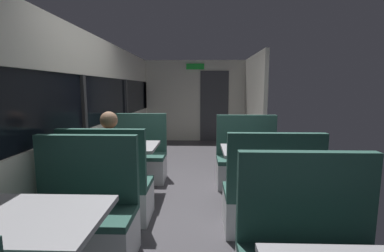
{
  "coord_description": "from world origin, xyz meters",
  "views": [
    {
      "loc": [
        0.16,
        -3.65,
        1.53
      ],
      "look_at": [
        -0.01,
        1.56,
        0.79
      ],
      "focal_mm": 25.43,
      "sensor_mm": 36.0,
      "label": 1
    }
  ],
  "objects_px": {
    "seated_passenger": "(110,173)",
    "bench_rear_aisle_facing_end": "(269,202)",
    "dining_table_rear_aisle": "(257,157)",
    "coffee_cup_primary": "(123,141)",
    "bench_mid_window_facing_entry": "(137,161)",
    "bench_rear_aisle_facing_entry": "(247,165)",
    "bench_mid_window_facing_end": "(109,193)",
    "bench_near_window_facing_entry": "(82,223)",
    "dining_table_mid_window": "(125,152)",
    "dining_table_near_window": "(31,231)"
  },
  "relations": [
    {
      "from": "dining_table_rear_aisle",
      "to": "seated_passenger",
      "type": "relative_size",
      "value": 0.71
    },
    {
      "from": "bench_near_window_facing_entry",
      "to": "coffee_cup_primary",
      "type": "bearing_deg",
      "value": 91.84
    },
    {
      "from": "bench_rear_aisle_facing_end",
      "to": "dining_table_near_window",
      "type": "bearing_deg",
      "value": -146.06
    },
    {
      "from": "seated_passenger",
      "to": "coffee_cup_primary",
      "type": "relative_size",
      "value": 14.0
    },
    {
      "from": "dining_table_near_window",
      "to": "dining_table_mid_window",
      "type": "height_order",
      "value": "same"
    },
    {
      "from": "bench_near_window_facing_entry",
      "to": "coffee_cup_primary",
      "type": "height_order",
      "value": "bench_near_window_facing_entry"
    },
    {
      "from": "bench_near_window_facing_entry",
      "to": "seated_passenger",
      "type": "distance_m",
      "value": 0.81
    },
    {
      "from": "seated_passenger",
      "to": "bench_rear_aisle_facing_end",
      "type": "bearing_deg",
      "value": -8.65
    },
    {
      "from": "dining_table_rear_aisle",
      "to": "coffee_cup_primary",
      "type": "xyz_separation_m",
      "value": [
        -1.84,
        0.3,
        0.15
      ]
    },
    {
      "from": "dining_table_mid_window",
      "to": "bench_mid_window_facing_end",
      "type": "relative_size",
      "value": 0.82
    },
    {
      "from": "seated_passenger",
      "to": "coffee_cup_primary",
      "type": "height_order",
      "value": "seated_passenger"
    },
    {
      "from": "bench_near_window_facing_entry",
      "to": "seated_passenger",
      "type": "xyz_separation_m",
      "value": [
        0.0,
        0.78,
        0.21
      ]
    },
    {
      "from": "dining_table_mid_window",
      "to": "bench_near_window_facing_entry",
      "type": "bearing_deg",
      "value": -90.0
    },
    {
      "from": "bench_rear_aisle_facing_entry",
      "to": "dining_table_rear_aisle",
      "type": "bearing_deg",
      "value": -90.0
    },
    {
      "from": "bench_mid_window_facing_entry",
      "to": "coffee_cup_primary",
      "type": "xyz_separation_m",
      "value": [
        -0.05,
        -0.6,
        0.46
      ]
    },
    {
      "from": "bench_rear_aisle_facing_end",
      "to": "bench_rear_aisle_facing_entry",
      "type": "bearing_deg",
      "value": 90.0
    },
    {
      "from": "seated_passenger",
      "to": "coffee_cup_primary",
      "type": "bearing_deg",
      "value": 93.8
    },
    {
      "from": "dining_table_rear_aisle",
      "to": "dining_table_mid_window",
      "type": "bearing_deg",
      "value": 173.62
    },
    {
      "from": "dining_table_mid_window",
      "to": "bench_rear_aisle_facing_end",
      "type": "height_order",
      "value": "bench_rear_aisle_facing_end"
    },
    {
      "from": "bench_mid_window_facing_entry",
      "to": "dining_table_rear_aisle",
      "type": "relative_size",
      "value": 1.22
    },
    {
      "from": "bench_mid_window_facing_end",
      "to": "bench_rear_aisle_facing_end",
      "type": "distance_m",
      "value": 1.8
    },
    {
      "from": "bench_rear_aisle_facing_end",
      "to": "dining_table_rear_aisle",
      "type": "bearing_deg",
      "value": 90.0
    },
    {
      "from": "bench_mid_window_facing_entry",
      "to": "dining_table_rear_aisle",
      "type": "height_order",
      "value": "bench_mid_window_facing_entry"
    },
    {
      "from": "bench_near_window_facing_entry",
      "to": "dining_table_mid_window",
      "type": "xyz_separation_m",
      "value": [
        0.0,
        1.4,
        0.31
      ]
    },
    {
      "from": "bench_rear_aisle_facing_entry",
      "to": "dining_table_near_window",
      "type": "bearing_deg",
      "value": -124.51
    },
    {
      "from": "bench_rear_aisle_facing_entry",
      "to": "seated_passenger",
      "type": "relative_size",
      "value": 0.87
    },
    {
      "from": "seated_passenger",
      "to": "dining_table_rear_aisle",
      "type": "bearing_deg",
      "value": 13.42
    },
    {
      "from": "bench_mid_window_facing_end",
      "to": "coffee_cup_primary",
      "type": "height_order",
      "value": "bench_mid_window_facing_end"
    },
    {
      "from": "bench_near_window_facing_entry",
      "to": "bench_mid_window_facing_entry",
      "type": "xyz_separation_m",
      "value": [
        0.0,
        2.1,
        0.0
      ]
    },
    {
      "from": "bench_near_window_facing_entry",
      "to": "dining_table_mid_window",
      "type": "bearing_deg",
      "value": 90.0
    },
    {
      "from": "dining_table_rear_aisle",
      "to": "bench_near_window_facing_entry",
      "type": "bearing_deg",
      "value": -146.06
    },
    {
      "from": "bench_near_window_facing_entry",
      "to": "coffee_cup_primary",
      "type": "xyz_separation_m",
      "value": [
        -0.05,
        1.5,
        0.46
      ]
    },
    {
      "from": "dining_table_near_window",
      "to": "bench_rear_aisle_facing_entry",
      "type": "relative_size",
      "value": 0.82
    },
    {
      "from": "dining_table_near_window",
      "to": "bench_rear_aisle_facing_end",
      "type": "height_order",
      "value": "bench_rear_aisle_facing_end"
    },
    {
      "from": "bench_rear_aisle_facing_entry",
      "to": "seated_passenger",
      "type": "distance_m",
      "value": 2.13
    },
    {
      "from": "bench_near_window_facing_entry",
      "to": "bench_rear_aisle_facing_entry",
      "type": "distance_m",
      "value": 2.61
    },
    {
      "from": "bench_mid_window_facing_entry",
      "to": "bench_rear_aisle_facing_entry",
      "type": "distance_m",
      "value": 1.8
    },
    {
      "from": "bench_near_window_facing_entry",
      "to": "dining_table_near_window",
      "type": "bearing_deg",
      "value": -90.0
    },
    {
      "from": "dining_table_near_window",
      "to": "coffee_cup_primary",
      "type": "bearing_deg",
      "value": 91.25
    },
    {
      "from": "bench_near_window_facing_entry",
      "to": "bench_rear_aisle_facing_end",
      "type": "distance_m",
      "value": 1.86
    },
    {
      "from": "seated_passenger",
      "to": "bench_rear_aisle_facing_entry",
      "type": "bearing_deg",
      "value": 32.18
    },
    {
      "from": "dining_table_mid_window",
      "to": "bench_rear_aisle_facing_end",
      "type": "relative_size",
      "value": 0.82
    },
    {
      "from": "dining_table_near_window",
      "to": "bench_mid_window_facing_entry",
      "type": "xyz_separation_m",
      "value": [
        0.0,
        2.8,
        -0.31
      ]
    },
    {
      "from": "bench_mid_window_facing_end",
      "to": "bench_mid_window_facing_entry",
      "type": "distance_m",
      "value": 1.4
    },
    {
      "from": "dining_table_rear_aisle",
      "to": "bench_rear_aisle_facing_end",
      "type": "relative_size",
      "value": 0.82
    },
    {
      "from": "seated_passenger",
      "to": "bench_mid_window_facing_end",
      "type": "bearing_deg",
      "value": -90.0
    },
    {
      "from": "bench_rear_aisle_facing_end",
      "to": "bench_rear_aisle_facing_entry",
      "type": "xyz_separation_m",
      "value": [
        0.0,
        1.4,
        0.0
      ]
    },
    {
      "from": "dining_table_near_window",
      "to": "bench_mid_window_facing_entry",
      "type": "bearing_deg",
      "value": 90.0
    },
    {
      "from": "dining_table_mid_window",
      "to": "dining_table_rear_aisle",
      "type": "distance_m",
      "value": 1.8
    },
    {
      "from": "bench_rear_aisle_facing_end",
      "to": "seated_passenger",
      "type": "xyz_separation_m",
      "value": [
        -1.79,
        0.27,
        0.21
      ]
    }
  ]
}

